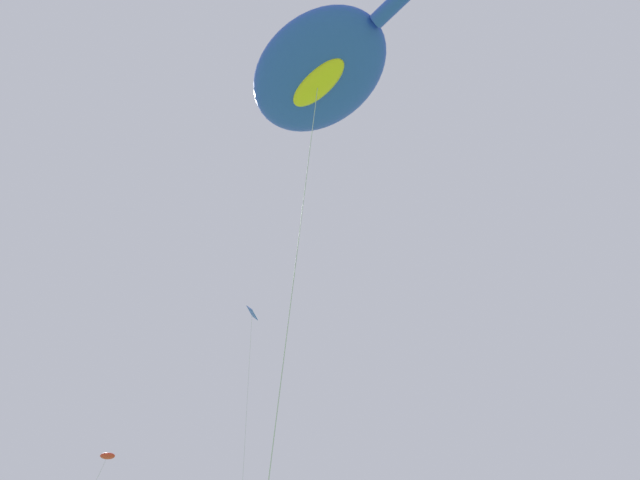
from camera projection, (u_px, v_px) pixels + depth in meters
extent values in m
ellipsoid|color=blue|center=(318.00, 74.00, 19.05)|extent=(4.80, 6.14, 1.57)
ellipsoid|color=yellow|center=(318.00, 83.00, 18.56)|extent=(1.25, 2.63, 0.57)
cylinder|color=#B2B2B7|center=(288.00, 322.00, 13.35)|extent=(1.67, 3.55, 18.77)
cube|color=blue|center=(252.00, 313.00, 35.84)|extent=(0.93, 1.01, 1.05)
cylinder|color=#B2B2B7|center=(244.00, 465.00, 26.60)|extent=(2.02, 3.93, 22.60)
ellipsoid|color=red|center=(108.00, 456.00, 28.93)|extent=(0.95, 1.11, 0.35)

